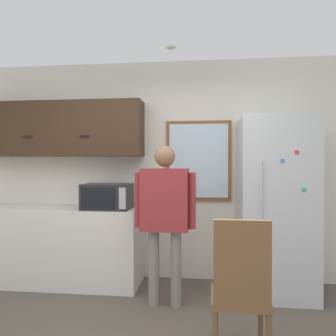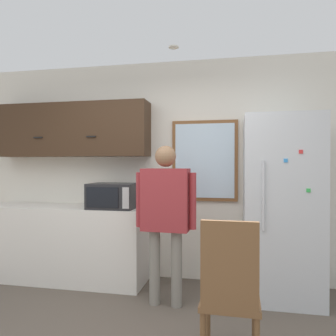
{
  "view_description": "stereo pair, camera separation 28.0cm",
  "coord_description": "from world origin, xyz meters",
  "px_view_note": "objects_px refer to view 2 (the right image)",
  "views": [
    {
      "loc": [
        0.59,
        -2.1,
        1.42
      ],
      "look_at": [
        0.22,
        1.07,
        1.38
      ],
      "focal_mm": 35.0,
      "sensor_mm": 36.0,
      "label": 1
    },
    {
      "loc": [
        0.86,
        -2.06,
        1.42
      ],
      "look_at": [
        0.22,
        1.07,
        1.38
      ],
      "focal_mm": 35.0,
      "sensor_mm": 36.0,
      "label": 2
    }
  ],
  "objects_px": {
    "microwave": "(113,196)",
    "person": "(166,208)",
    "chair": "(230,289)",
    "refrigerator": "(281,207)"
  },
  "relations": [
    {
      "from": "refrigerator",
      "to": "chair",
      "type": "xyz_separation_m",
      "value": [
        -0.52,
        -1.38,
        -0.4
      ]
    },
    {
      "from": "refrigerator",
      "to": "chair",
      "type": "bearing_deg",
      "value": -110.5
    },
    {
      "from": "person",
      "to": "refrigerator",
      "type": "distance_m",
      "value": 1.24
    },
    {
      "from": "microwave",
      "to": "refrigerator",
      "type": "distance_m",
      "value": 1.88
    },
    {
      "from": "refrigerator",
      "to": "chair",
      "type": "distance_m",
      "value": 1.52
    },
    {
      "from": "microwave",
      "to": "refrigerator",
      "type": "xyz_separation_m",
      "value": [
        1.88,
        0.04,
        -0.09
      ]
    },
    {
      "from": "microwave",
      "to": "person",
      "type": "relative_size",
      "value": 0.33
    },
    {
      "from": "chair",
      "to": "person",
      "type": "bearing_deg",
      "value": -54.55
    },
    {
      "from": "person",
      "to": "refrigerator",
      "type": "height_order",
      "value": "refrigerator"
    },
    {
      "from": "microwave",
      "to": "chair",
      "type": "xyz_separation_m",
      "value": [
        1.36,
        -1.34,
        -0.49
      ]
    }
  ]
}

